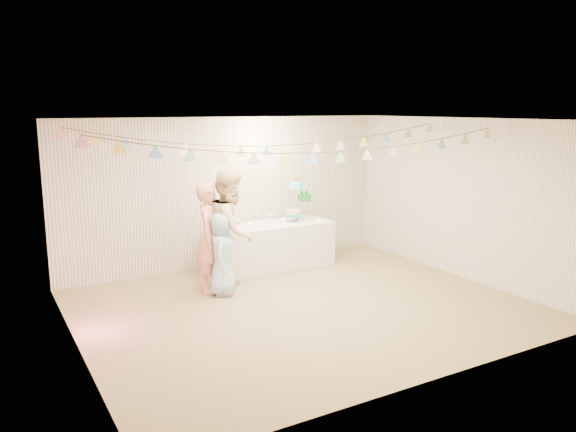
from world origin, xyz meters
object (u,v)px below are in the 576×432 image
person_adult_a (210,237)px  person_adult_b (231,230)px  table (273,245)px  person_child (222,254)px  cake_stand (298,202)px

person_adult_a → person_adult_b: person_adult_b is taller
table → person_child: bearing=-145.6°
cake_stand → person_child: 2.18m
person_adult_a → person_child: size_ratio=1.33×
person_adult_a → person_child: 0.33m
person_adult_a → person_adult_b: (0.30, -0.10, 0.09)m
cake_stand → person_adult_a: bearing=-159.9°
table → person_adult_a: person_adult_a is taller
cake_stand → person_adult_a: 2.13m
person_adult_a → person_adult_b: 0.33m
person_child → table: bearing=-23.0°
person_adult_b → person_child: bearing=160.8°
cake_stand → person_adult_b: (-1.68, -0.83, -0.18)m
person_adult_b → person_child: size_ratio=1.48×
cake_stand → person_adult_b: bearing=-153.9°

